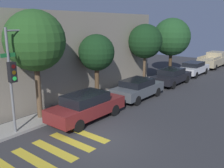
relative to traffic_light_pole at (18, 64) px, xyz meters
name	(u,v)px	position (x,y,z in m)	size (l,w,h in m)	color
ground_plane	(98,140)	(1.61, -3.37, -3.34)	(60.00, 60.00, 0.00)	#333335
sidewalk	(43,118)	(1.61, 0.64, -3.27)	(26.00, 1.62, 0.14)	gray
crosswalk	(34,160)	(-1.21, -2.57, -3.33)	(6.32, 2.60, 0.00)	gold
traffic_light_pole	(18,64)	(0.00, 0.00, 0.00)	(2.14, 0.56, 5.00)	slate
sedan_near_corner	(87,106)	(3.07, -1.27, -2.55)	(4.58, 1.79, 1.51)	maroon
sedan_middle	(138,88)	(8.15, -1.27, -2.59)	(4.28, 1.83, 1.39)	#4C5156
sedan_far_end	(172,76)	(13.47, -1.27, -2.60)	(4.37, 1.82, 1.39)	black
sedan_tail_of_row	(194,68)	(18.51, -1.27, -2.61)	(4.41, 1.75, 1.36)	silver
pickup_truck	(213,60)	(24.76, -1.27, -2.45)	(5.28, 2.01, 1.73)	tan
tree_near_corner	(35,41)	(1.51, 0.78, 0.93)	(3.15, 3.15, 5.87)	brown
tree_midblock	(97,53)	(6.19, 0.78, -0.10)	(2.42, 2.42, 4.48)	#4C3823
tree_far_end	(145,41)	(12.32, 0.78, 0.32)	(2.89, 2.89, 5.12)	brown
tree_behind_truck	(172,37)	(17.36, 0.78, 0.47)	(3.73, 3.73, 5.68)	#42301E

